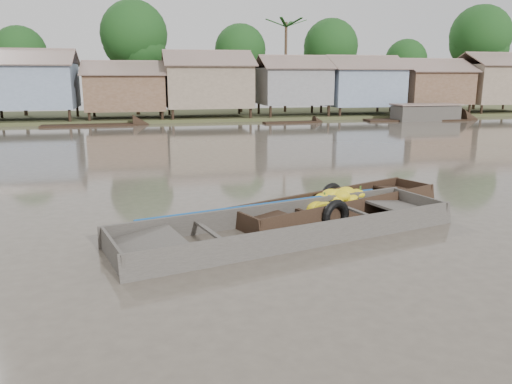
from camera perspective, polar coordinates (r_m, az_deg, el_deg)
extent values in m
plane|color=#50483D|center=(11.40, 0.98, -4.49)|extent=(120.00, 120.00, 0.00)
cube|color=#384723|center=(43.77, -9.32, 8.48)|extent=(120.00, 12.00, 0.50)
cube|color=gray|center=(40.84, -24.30, 10.99)|extent=(6.20, 5.20, 3.20)
cube|color=brown|center=(39.48, -24.99, 13.87)|extent=(6.60, 3.02, 1.28)
cube|color=brown|center=(42.23, -24.19, 13.83)|extent=(6.60, 3.02, 1.28)
cube|color=brown|center=(40.09, -14.65, 10.97)|extent=(5.80, 4.60, 2.70)
cube|color=brown|center=(38.83, -14.87, 13.56)|extent=(6.20, 2.67, 1.14)
cube|color=brown|center=(41.32, -14.75, 13.52)|extent=(6.20, 2.67, 1.14)
cube|color=#7E6C57|center=(40.38, -5.53, 11.98)|extent=(6.50, 5.30, 3.30)
cube|color=brown|center=(38.97, -5.33, 15.03)|extent=(6.90, 3.08, 1.31)
cube|color=brown|center=(41.81, -5.85, 14.89)|extent=(6.90, 3.08, 1.31)
cube|color=gray|center=(41.84, 4.24, 11.98)|extent=(5.40, 4.70, 2.90)
cube|color=brown|center=(40.63, 4.81, 14.61)|extent=(5.80, 2.73, 1.17)
cube|color=brown|center=(43.06, 3.78, 14.55)|extent=(5.80, 2.73, 1.17)
cube|color=gray|center=(43.95, 11.90, 11.66)|extent=(6.00, 5.00, 3.10)
cube|color=brown|center=(42.72, 12.80, 14.27)|extent=(6.40, 2.90, 1.24)
cube|color=brown|center=(45.18, 11.30, 14.26)|extent=(6.40, 2.90, 1.24)
cube|color=brown|center=(46.99, 19.28, 11.24)|extent=(5.70, 4.90, 2.80)
cube|color=brown|center=(45.87, 20.34, 13.45)|extent=(6.10, 2.85, 1.21)
cube|color=brown|center=(48.12, 18.61, 13.53)|extent=(6.10, 2.85, 1.21)
cube|color=#7E6C57|center=(50.69, 25.69, 11.06)|extent=(6.30, 5.10, 3.40)
cube|color=brown|center=(49.62, 26.93, 13.42)|extent=(6.70, 2.96, 1.26)
cube|color=brown|center=(51.80, 24.98, 13.54)|extent=(6.70, 2.96, 1.26)
cylinder|color=#473323|center=(45.55, -25.04, 10.71)|extent=(0.28, 0.28, 4.90)
sphere|color=#133E18|center=(45.58, -25.39, 14.22)|extent=(4.20, 4.20, 4.20)
cylinder|color=#473323|center=(43.56, -13.51, 12.43)|extent=(0.28, 0.28, 6.30)
sphere|color=#133E18|center=(43.68, -13.78, 17.15)|extent=(5.40, 5.40, 5.40)
cylinder|color=#473323|center=(45.38, -1.78, 12.13)|extent=(0.28, 0.28, 5.25)
sphere|color=#133E18|center=(45.42, -1.81, 15.92)|extent=(4.50, 4.50, 4.50)
cylinder|color=#473323|center=(46.60, 8.40, 12.24)|extent=(0.28, 0.28, 5.60)
sphere|color=#133E18|center=(46.66, 8.53, 16.17)|extent=(4.80, 4.80, 4.80)
cylinder|color=#473323|center=(50.89, 16.58, 11.32)|extent=(0.28, 0.28, 4.55)
sphere|color=#133E18|center=(50.89, 16.78, 14.24)|extent=(3.90, 3.90, 3.90)
cylinder|color=#473323|center=(53.79, 23.86, 11.95)|extent=(0.28, 0.28, 6.65)
sphere|color=#133E18|center=(53.91, 24.25, 15.98)|extent=(5.70, 5.70, 5.70)
cylinder|color=#473323|center=(45.81, 3.40, 13.84)|extent=(0.24, 0.24, 8.00)
cube|color=black|center=(13.23, 9.48, -2.53)|extent=(6.00, 3.44, 0.08)
cube|color=black|center=(13.61, 7.57, -0.94)|extent=(5.72, 2.57, 0.57)
cube|color=black|center=(12.73, 11.61, -2.10)|extent=(5.72, 2.57, 0.57)
cube|color=black|center=(15.41, 17.46, 0.21)|extent=(0.58, 1.25, 0.54)
cube|color=black|center=(14.98, 16.27, 0.20)|extent=(1.42, 1.47, 0.21)
cube|color=black|center=(11.29, -1.36, -3.80)|extent=(0.58, 1.25, 0.54)
cube|color=black|center=(11.56, 0.78, -3.04)|extent=(1.42, 1.47, 0.21)
cube|color=black|center=(12.18, 4.75, -2.01)|extent=(0.60, 1.22, 0.05)
cube|color=black|center=(14.17, 13.66, -0.17)|extent=(0.60, 1.22, 0.05)
ellipsoid|color=yellow|center=(13.16, 8.97, -0.49)|extent=(0.56, 0.48, 0.29)
ellipsoid|color=yellow|center=(12.77, 7.59, -0.86)|extent=(0.59, 0.51, 0.30)
ellipsoid|color=yellow|center=(13.18, 10.22, -0.06)|extent=(0.60, 0.52, 0.31)
ellipsoid|color=yellow|center=(12.50, 7.98, -1.72)|extent=(0.52, 0.45, 0.27)
ellipsoid|color=yellow|center=(13.84, 10.69, -0.50)|extent=(0.51, 0.44, 0.26)
ellipsoid|color=yellow|center=(12.44, 6.42, -2.19)|extent=(0.46, 0.39, 0.24)
ellipsoid|color=yellow|center=(12.44, 8.21, -2.13)|extent=(0.57, 0.49, 0.29)
ellipsoid|color=yellow|center=(13.58, 9.26, -0.57)|extent=(0.51, 0.44, 0.26)
ellipsoid|color=yellow|center=(12.40, 8.04, -2.09)|extent=(0.58, 0.50, 0.30)
ellipsoid|color=yellow|center=(13.09, 10.15, -0.58)|extent=(0.53, 0.45, 0.27)
ellipsoid|color=yellow|center=(12.66, 9.25, -1.27)|extent=(0.45, 0.39, 0.23)
ellipsoid|color=yellow|center=(13.64, 9.27, -0.56)|extent=(0.49, 0.42, 0.25)
ellipsoid|color=yellow|center=(12.56, 5.84, -1.69)|extent=(0.54, 0.46, 0.28)
ellipsoid|color=yellow|center=(12.49, 6.71, -1.70)|extent=(0.59, 0.51, 0.30)
ellipsoid|color=yellow|center=(12.93, 8.51, -0.27)|extent=(0.56, 0.48, 0.29)
ellipsoid|color=yellow|center=(12.44, 7.59, -1.81)|extent=(0.59, 0.51, 0.30)
ellipsoid|color=yellow|center=(13.61, 12.44, -0.51)|extent=(0.54, 0.47, 0.28)
ellipsoid|color=yellow|center=(13.34, 10.94, -0.32)|extent=(0.54, 0.47, 0.28)
ellipsoid|color=yellow|center=(13.12, 10.76, -0.79)|extent=(0.51, 0.44, 0.26)
ellipsoid|color=yellow|center=(12.27, 7.56, -2.56)|extent=(0.47, 0.40, 0.24)
ellipsoid|color=yellow|center=(13.18, 9.38, -0.13)|extent=(0.45, 0.39, 0.23)
ellipsoid|color=yellow|center=(13.12, 7.62, -0.60)|extent=(0.47, 0.40, 0.24)
ellipsoid|color=yellow|center=(13.14, 8.34, -0.64)|extent=(0.52, 0.45, 0.27)
ellipsoid|color=yellow|center=(12.91, 9.77, -0.49)|extent=(0.56, 0.48, 0.29)
ellipsoid|color=yellow|center=(13.66, 13.73, -0.99)|extent=(0.49, 0.42, 0.25)
ellipsoid|color=yellow|center=(12.69, 7.12, -1.07)|extent=(0.50, 0.44, 0.26)
ellipsoid|color=yellow|center=(13.04, 8.35, -0.68)|extent=(0.52, 0.45, 0.27)
ellipsoid|color=yellow|center=(13.90, 11.40, -0.25)|extent=(0.58, 0.50, 0.30)
ellipsoid|color=yellow|center=(12.89, 9.09, -0.75)|extent=(0.55, 0.47, 0.28)
ellipsoid|color=yellow|center=(13.34, 11.62, -0.27)|extent=(0.46, 0.40, 0.24)
ellipsoid|color=yellow|center=(13.20, 8.21, -0.75)|extent=(0.48, 0.41, 0.25)
ellipsoid|color=yellow|center=(12.98, 10.99, -1.47)|extent=(0.48, 0.41, 0.25)
cylinder|color=#3F6626|center=(12.71, 7.84, -0.50)|extent=(0.04, 0.04, 0.20)
cylinder|color=#3F6626|center=(13.24, 10.24, -0.03)|extent=(0.04, 0.04, 0.20)
cylinder|color=#3F6626|center=(13.63, 11.84, 0.27)|extent=(0.04, 0.04, 0.20)
torus|color=black|center=(13.97, 8.63, -0.53)|extent=(0.80, 0.49, 0.78)
torus|color=black|center=(12.05, 9.10, -2.75)|extent=(0.84, 0.51, 0.83)
cube|color=#3D3733|center=(11.19, 3.76, -5.30)|extent=(7.88, 3.57, 0.08)
cube|color=#3D3733|center=(11.89, 1.43, -2.77)|extent=(7.67, 2.17, 0.63)
cube|color=#3D3733|center=(10.35, 6.48, -5.31)|extent=(7.67, 2.17, 0.63)
cube|color=#3D3733|center=(13.44, 18.02, -1.54)|extent=(0.55, 1.88, 0.60)
cube|color=#3D3733|center=(12.96, 15.95, -1.58)|extent=(1.71, 1.95, 0.25)
cube|color=#3D3733|center=(9.78, -16.12, -6.87)|extent=(0.55, 1.88, 0.60)
cube|color=#3D3733|center=(9.89, -12.33, -5.95)|extent=(1.71, 1.95, 0.25)
cube|color=#3D3733|center=(10.27, -5.09, -4.67)|extent=(0.57, 1.81, 0.05)
cube|color=#3D3733|center=(12.09, 11.30, -2.13)|extent=(0.57, 1.81, 0.05)
cube|color=#665E54|center=(11.17, 3.76, -5.06)|extent=(6.06, 2.95, 0.02)
cube|color=navy|center=(11.87, 1.29, -1.58)|extent=(6.19, 1.71, 0.16)
torus|color=olive|center=(12.52, 15.35, -3.37)|extent=(0.44, 0.44, 0.06)
torus|color=olive|center=(12.51, 15.36, -3.19)|extent=(0.36, 0.36, 0.06)
cube|color=black|center=(36.94, -18.49, 7.06)|extent=(6.46, 1.62, 0.35)
cube|color=black|center=(41.41, 17.84, 7.70)|extent=(8.24, 2.55, 0.35)
cube|color=black|center=(37.45, 3.96, 7.78)|extent=(4.16, 1.18, 0.35)
cube|color=black|center=(41.68, 18.79, 8.50)|extent=(5.00, 2.00, 1.20)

